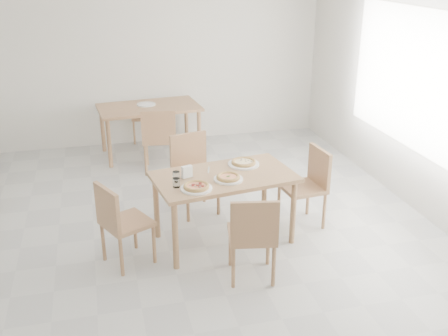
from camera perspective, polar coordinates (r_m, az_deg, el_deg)
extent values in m
plane|color=#BBBBB7|center=(5.49, -5.95, -8.98)|extent=(7.00, 7.00, 0.00)
plane|color=silver|center=(8.31, -10.06, 11.98)|extent=(6.00, 0.00, 6.00)
plane|color=silver|center=(6.06, 22.94, 6.79)|extent=(0.00, 7.00, 7.00)
cube|color=white|center=(6.26, 21.33, 8.42)|extent=(1.60, 0.02, 3.20)
cube|color=#A27E53|center=(5.34, 0.00, -0.98)|extent=(1.52, 1.00, 0.04)
cylinder|color=#A27E53|center=(5.04, -5.33, -7.38)|extent=(0.06, 0.06, 0.71)
cylinder|color=#A27E53|center=(5.49, 7.53, -4.82)|extent=(0.06, 0.06, 0.71)
cylinder|color=#A27E53|center=(5.60, -7.37, -4.24)|extent=(0.06, 0.06, 0.71)
cylinder|color=#A27E53|center=(6.01, 4.42, -2.19)|extent=(0.06, 0.06, 0.71)
cube|color=#A77C53|center=(4.87, 3.05, -7.25)|extent=(0.50, 0.50, 0.04)
cube|color=#A77C53|center=(4.60, 3.37, -6.00)|extent=(0.43, 0.12, 0.41)
cylinder|color=#A77C53|center=(5.17, 4.82, -8.39)|extent=(0.04, 0.04, 0.42)
cylinder|color=#A77C53|center=(5.13, 0.71, -8.54)|extent=(0.04, 0.04, 0.42)
cylinder|color=#A77C53|center=(4.86, 5.42, -10.59)|extent=(0.04, 0.04, 0.42)
cylinder|color=#A77C53|center=(4.82, 1.02, -10.77)|extent=(0.04, 0.04, 0.42)
cube|color=#A77C53|center=(6.07, -3.08, -0.79)|extent=(0.54, 0.54, 0.04)
cube|color=#A77C53|center=(6.16, -3.91, 1.89)|extent=(0.45, 0.15, 0.43)
cylinder|color=#A77C53|center=(5.94, -3.95, -3.92)|extent=(0.04, 0.04, 0.44)
cylinder|color=#A77C53|center=(6.09, -0.61, -3.19)|extent=(0.04, 0.04, 0.44)
cylinder|color=#A77C53|center=(6.27, -5.38, -2.53)|extent=(0.04, 0.04, 0.44)
cylinder|color=#A77C53|center=(6.41, -2.18, -1.87)|extent=(0.04, 0.04, 0.44)
cube|color=#A77C53|center=(5.17, -10.52, -5.87)|extent=(0.56, 0.56, 0.04)
cube|color=#A77C53|center=(5.00, -12.59, -4.26)|extent=(0.22, 0.40, 0.40)
cylinder|color=#A77C53|center=(5.22, -7.62, -8.22)|extent=(0.04, 0.04, 0.41)
cylinder|color=#A77C53|center=(5.50, -9.66, -6.70)|extent=(0.04, 0.04, 0.41)
cylinder|color=#A77C53|center=(5.07, -11.11, -9.46)|extent=(0.04, 0.04, 0.41)
cylinder|color=#A77C53|center=(5.35, -13.01, -7.82)|extent=(0.04, 0.04, 0.41)
cube|color=#A77C53|center=(5.85, 8.52, -2.14)|extent=(0.48, 0.48, 0.04)
cube|color=#A77C53|center=(5.85, 10.35, 0.18)|extent=(0.09, 0.44, 0.41)
cylinder|color=#A77C53|center=(6.02, 5.98, -3.74)|extent=(0.04, 0.04, 0.43)
cylinder|color=#A77C53|center=(5.72, 7.60, -5.27)|extent=(0.04, 0.04, 0.43)
cylinder|color=#A77C53|center=(6.18, 9.12, -3.19)|extent=(0.04, 0.04, 0.43)
cylinder|color=#A77C53|center=(5.89, 10.85, -4.65)|extent=(0.04, 0.04, 0.43)
cylinder|color=white|center=(5.22, 0.46, -1.21)|extent=(0.29, 0.29, 0.02)
cylinder|color=white|center=(5.59, 2.15, 0.44)|extent=(0.34, 0.34, 0.02)
cylinder|color=white|center=(5.02, -3.02, -2.22)|extent=(0.30, 0.30, 0.02)
cylinder|color=tan|center=(5.21, 0.46, -1.06)|extent=(0.26, 0.26, 0.01)
torus|color=tan|center=(5.21, 0.46, -0.96)|extent=(0.26, 0.26, 0.03)
cylinder|color=#CB4923|center=(5.21, 0.46, -0.97)|extent=(0.19, 0.19, 0.01)
ellipsoid|color=#205313|center=(5.21, 0.46, -0.90)|extent=(0.05, 0.04, 0.01)
cylinder|color=tan|center=(5.59, 2.15, 0.58)|extent=(0.29, 0.29, 0.01)
torus|color=tan|center=(5.58, 2.15, 0.67)|extent=(0.30, 0.30, 0.03)
cylinder|color=white|center=(5.59, 2.15, 0.66)|extent=(0.23, 0.23, 0.01)
cylinder|color=tan|center=(5.02, -3.02, -2.07)|extent=(0.28, 0.28, 0.01)
torus|color=tan|center=(5.01, -3.03, -1.96)|extent=(0.28, 0.28, 0.03)
cylinder|color=#CB4923|center=(5.01, -3.03, -1.97)|extent=(0.21, 0.21, 0.01)
cylinder|color=white|center=(5.07, -5.22, -1.61)|extent=(0.07, 0.07, 0.09)
cylinder|color=white|center=(5.20, -5.22, -0.90)|extent=(0.07, 0.07, 0.10)
cube|color=silver|center=(5.27, -4.04, -1.04)|extent=(0.13, 0.09, 0.01)
cube|color=white|center=(5.24, -4.06, -0.38)|extent=(0.12, 0.08, 0.12)
cube|color=silver|center=(5.45, -1.69, -0.22)|extent=(0.06, 0.17, 0.01)
cube|color=silver|center=(5.33, -4.55, -0.84)|extent=(0.04, 0.19, 0.01)
cube|color=#A77C53|center=(7.89, -8.17, 6.54)|extent=(1.54, 0.97, 0.04)
cylinder|color=#A77C53|center=(7.57, -12.38, 2.59)|extent=(0.06, 0.06, 0.71)
cylinder|color=#A77C53|center=(7.83, -2.73, 3.75)|extent=(0.06, 0.06, 0.71)
cylinder|color=#A77C53|center=(8.23, -13.07, 4.13)|extent=(0.06, 0.06, 0.71)
cylinder|color=#A77C53|center=(8.47, -4.12, 5.16)|extent=(0.06, 0.06, 0.71)
cube|color=#A77C53|center=(7.33, -7.03, 3.22)|extent=(0.52, 0.52, 0.04)
cube|color=#A77C53|center=(7.06, -7.15, 4.51)|extent=(0.46, 0.11, 0.43)
cylinder|color=#A77C53|center=(7.59, -5.45, 2.01)|extent=(0.04, 0.04, 0.45)
cylinder|color=#A77C53|center=(7.60, -8.40, 1.89)|extent=(0.04, 0.04, 0.45)
cylinder|color=#A77C53|center=(7.22, -5.41, 0.94)|extent=(0.04, 0.04, 0.45)
cylinder|color=#A77C53|center=(7.23, -8.51, 0.82)|extent=(0.04, 0.04, 0.45)
cube|color=#A77C53|center=(8.60, -8.68, 5.54)|extent=(0.44, 0.44, 0.04)
cube|color=#A77C53|center=(8.71, -8.74, 7.16)|extent=(0.39, 0.08, 0.37)
cylinder|color=#A77C53|center=(8.50, -9.75, 3.81)|extent=(0.03, 0.03, 0.38)
cylinder|color=#A77C53|center=(8.49, -7.48, 3.92)|extent=(0.03, 0.03, 0.38)
cylinder|color=#A77C53|center=(8.82, -9.68, 4.49)|extent=(0.03, 0.03, 0.38)
cylinder|color=#A77C53|center=(8.81, -7.49, 4.60)|extent=(0.03, 0.03, 0.38)
cylinder|color=white|center=(7.95, -8.47, 6.86)|extent=(0.28, 0.28, 0.02)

